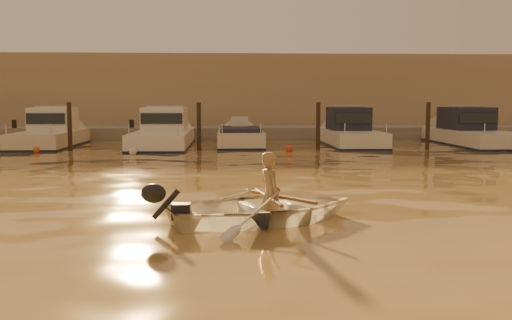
{
  "coord_description": "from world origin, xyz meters",
  "views": [
    {
      "loc": [
        0.96,
        -10.0,
        2.09
      ],
      "look_at": [
        1.61,
        2.66,
        0.75
      ],
      "focal_mm": 40.0,
      "sensor_mm": 36.0,
      "label": 1
    }
  ],
  "objects": [
    {
      "name": "fender_c",
      "position": [
        -2.67,
        12.11,
        0.1
      ],
      "size": [
        0.3,
        0.3,
        0.3
      ],
      "primitive_type": "sphere",
      "color": "silver",
      "rests_on": "ground_plane"
    },
    {
      "name": "piling_4",
      "position": [
        9.5,
        13.8,
        0.9
      ],
      "size": [
        0.18,
        0.18,
        2.2
      ],
      "primitive_type": "cylinder",
      "color": "#2D2319",
      "rests_on": "ground_plane"
    },
    {
      "name": "fender_d",
      "position": [
        3.5,
        13.05,
        0.1
      ],
      "size": [
        0.3,
        0.3,
        0.3
      ],
      "primitive_type": "sphere",
      "color": "red",
      "rests_on": "ground_plane"
    },
    {
      "name": "moored_boat_1",
      "position": [
        -6.98,
        16.0,
        0.62
      ],
      "size": [
        2.19,
        6.55,
        1.75
      ],
      "primitive_type": null,
      "color": "beige",
      "rests_on": "ground_plane"
    },
    {
      "name": "fender_b",
      "position": [
        -6.66,
        13.19,
        0.1
      ],
      "size": [
        0.3,
        0.3,
        0.3
      ],
      "primitive_type": "sphere",
      "color": "#D55119",
      "rests_on": "ground_plane"
    },
    {
      "name": "waterfront_building",
      "position": [
        0.0,
        27.0,
        2.4
      ],
      "size": [
        46.0,
        7.0,
        4.8
      ],
      "primitive_type": "cube",
      "color": "#9E8466",
      "rests_on": "quay"
    },
    {
      "name": "moored_boat_3",
      "position": [
        1.57,
        16.0,
        0.22
      ],
      "size": [
        2.01,
        5.82,
        0.95
      ],
      "primitive_type": null,
      "color": "beige",
      "rests_on": "ground_plane"
    },
    {
      "name": "piling_2",
      "position": [
        -0.2,
        13.8,
        0.9
      ],
      "size": [
        0.18,
        0.18,
        2.2
      ],
      "primitive_type": "cylinder",
      "color": "#2D2319",
      "rests_on": "ground_plane"
    },
    {
      "name": "moored_boat_2",
      "position": [
        -1.91,
        16.0,
        0.62
      ],
      "size": [
        2.41,
        8.02,
        1.75
      ],
      "primitive_type": null,
      "color": "white",
      "rests_on": "ground_plane"
    },
    {
      "name": "outboard_motor",
      "position": [
        0.19,
        -0.81,
        0.28
      ],
      "size": [
        0.98,
        0.66,
        0.7
      ],
      "primitive_type": null,
      "rotation": [
        0.0,
        0.0,
        0.32
      ],
      "color": "black",
      "rests_on": "dinghy"
    },
    {
      "name": "piling_3",
      "position": [
        4.8,
        13.8,
        0.9
      ],
      "size": [
        0.18,
        0.18,
        2.2
      ],
      "primitive_type": "cylinder",
      "color": "#2D2319",
      "rests_on": "ground_plane"
    },
    {
      "name": "ground_plane",
      "position": [
        0.0,
        0.0,
        0.0
      ],
      "size": [
        160.0,
        160.0,
        0.0
      ],
      "primitive_type": "plane",
      "color": "olive",
      "rests_on": "ground"
    },
    {
      "name": "oar_port",
      "position": [
        1.85,
        -0.26,
        0.42
      ],
      "size": [
        1.11,
        1.85,
        0.13
      ],
      "primitive_type": "cylinder",
      "rotation": [
        1.54,
        0.0,
        0.53
      ],
      "color": "brown",
      "rests_on": "dinghy"
    },
    {
      "name": "quay",
      "position": [
        0.0,
        21.5,
        0.15
      ],
      "size": [
        52.0,
        4.0,
        1.0
      ],
      "primitive_type": "cube",
      "color": "gray",
      "rests_on": "ground_plane"
    },
    {
      "name": "piling_1",
      "position": [
        -5.5,
        13.8,
        0.9
      ],
      "size": [
        0.18,
        0.18,
        2.2
      ],
      "primitive_type": "cylinder",
      "color": "#2D2319",
      "rests_on": "ground_plane"
    },
    {
      "name": "fender_e",
      "position": [
        7.26,
        13.66,
        0.1
      ],
      "size": [
        0.3,
        0.3,
        0.3
      ],
      "primitive_type": "sphere",
      "color": "white",
      "rests_on": "ground_plane"
    },
    {
      "name": "person",
      "position": [
        1.71,
        -0.31,
        0.45
      ],
      "size": [
        0.51,
        0.63,
        1.5
      ],
      "primitive_type": "imported",
      "rotation": [
        0.0,
        0.0,
        1.89
      ],
      "color": "#9D784E",
      "rests_on": "dinghy"
    },
    {
      "name": "moored_boat_5",
      "position": [
        12.37,
        16.0,
        0.62
      ],
      "size": [
        2.33,
        7.79,
        1.75
      ],
      "primitive_type": null,
      "color": "beige",
      "rests_on": "ground_plane"
    },
    {
      "name": "dinghy",
      "position": [
        1.61,
        -0.34,
        0.23
      ],
      "size": [
        3.91,
        3.31,
        0.69
      ],
      "primitive_type": "imported",
      "rotation": [
        0.0,
        0.0,
        1.89
      ],
      "color": "white",
      "rests_on": "ground_plane"
    },
    {
      "name": "oar_starboard",
      "position": [
        1.66,
        -0.32,
        0.42
      ],
      "size": [
        0.36,
        2.09,
        0.13
      ],
      "primitive_type": "cylinder",
      "rotation": [
        1.54,
        0.0,
        0.14
      ],
      "color": "brown",
      "rests_on": "dinghy"
    },
    {
      "name": "moored_boat_4",
      "position": [
        6.67,
        16.0,
        0.62
      ],
      "size": [
        2.17,
        6.73,
        1.75
      ],
      "primitive_type": null,
      "color": "silver",
      "rests_on": "ground_plane"
    }
  ]
}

